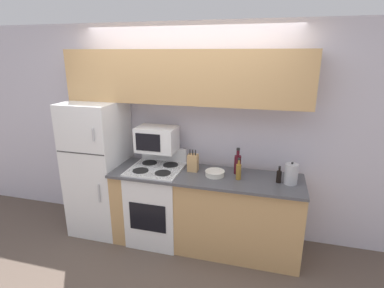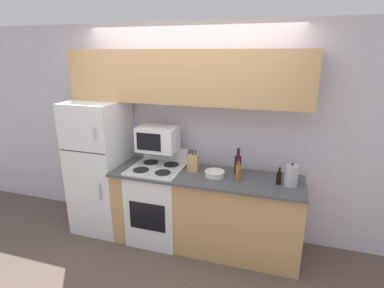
% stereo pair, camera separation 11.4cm
% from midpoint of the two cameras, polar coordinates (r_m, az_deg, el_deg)
% --- Properties ---
extents(ground_plane, '(12.00, 12.00, 0.00)m').
position_cam_midpoint_polar(ground_plane, '(3.65, -3.00, -20.21)').
color(ground_plane, brown).
extents(wall_back, '(8.00, 0.05, 2.55)m').
position_cam_midpoint_polar(wall_back, '(3.70, 0.49, 2.41)').
color(wall_back, silver).
rests_on(wall_back, ground_plane).
extents(lower_cabinets, '(2.13, 0.63, 0.91)m').
position_cam_midpoint_polar(lower_cabinets, '(3.56, 3.44, -12.52)').
color(lower_cabinets, tan).
rests_on(lower_cabinets, ground_plane).
extents(refrigerator, '(0.63, 0.70, 1.66)m').
position_cam_midpoint_polar(refrigerator, '(3.96, -16.12, -4.08)').
color(refrigerator, white).
rests_on(refrigerator, ground_plane).
extents(upper_cabinets, '(2.76, 0.36, 0.59)m').
position_cam_midpoint_polar(upper_cabinets, '(3.40, -0.50, 12.69)').
color(upper_cabinets, tan).
rests_on(upper_cabinets, refrigerator).
extents(stove, '(0.60, 0.62, 1.09)m').
position_cam_midpoint_polar(stove, '(3.71, -5.62, -10.90)').
color(stove, white).
rests_on(stove, ground_plane).
extents(microwave, '(0.46, 0.32, 0.29)m').
position_cam_midpoint_polar(microwave, '(3.55, -5.63, 1.01)').
color(microwave, white).
rests_on(microwave, stove).
extents(knife_block, '(0.12, 0.10, 0.26)m').
position_cam_midpoint_polar(knife_block, '(3.42, 1.19, -3.57)').
color(knife_block, tan).
rests_on(knife_block, lower_cabinets).
extents(bowl, '(0.22, 0.22, 0.06)m').
position_cam_midpoint_polar(bowl, '(3.31, 5.34, -5.60)').
color(bowl, silver).
rests_on(bowl, lower_cabinets).
extents(bottle_vinegar, '(0.06, 0.06, 0.24)m').
position_cam_midpoint_polar(bottle_vinegar, '(3.23, 9.81, -5.23)').
color(bottle_vinegar, olive).
rests_on(bottle_vinegar, lower_cabinets).
extents(bottle_soy_sauce, '(0.05, 0.05, 0.18)m').
position_cam_midpoint_polar(bottle_soy_sauce, '(3.24, 17.20, -6.12)').
color(bottle_soy_sauce, black).
rests_on(bottle_soy_sauce, lower_cabinets).
extents(bottle_wine_red, '(0.08, 0.08, 0.30)m').
position_cam_midpoint_polar(bottle_wine_red, '(3.37, 9.68, -3.82)').
color(bottle_wine_red, '#470F19').
rests_on(bottle_wine_red, lower_cabinets).
extents(kettle, '(0.13, 0.13, 0.24)m').
position_cam_midpoint_polar(kettle, '(3.23, 19.36, -5.67)').
color(kettle, '#B7B7BC').
rests_on(kettle, lower_cabinets).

